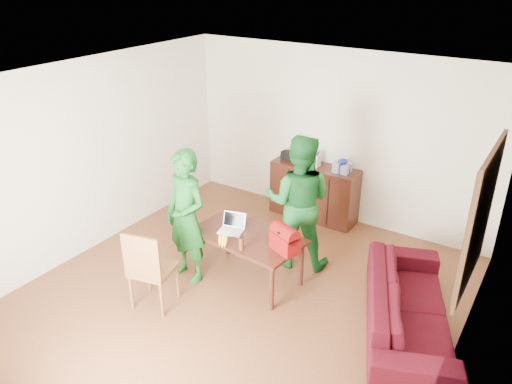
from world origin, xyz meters
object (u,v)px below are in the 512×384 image
Objects in this scene: sofa at (409,308)px; laptop at (231,229)px; bottle at (241,243)px; chair at (154,283)px; red_bag at (285,241)px; person_near at (186,217)px; person_far at (299,202)px; table at (248,241)px.

laptop is at bearing 72.70° from sofa.
laptop is at bearing 141.80° from bottle.
red_bag is (1.24, 0.99, 0.49)m from chair.
person_near reaches higher than chair.
person_far is (1.00, 1.77, 0.62)m from chair.
chair is 1.66m from red_bag.
sofa is (2.31, 0.16, -0.38)m from laptop.
person_near is 0.59m from laptop.
red_bag reaches higher than sofa.
sofa is at bearing 143.03° from person_far.
red_bag is at bearing 25.81° from chair.
person_far is at bearing 128.86° from red_bag.
person_near is 2.86m from sofa.
chair is at bearing 42.42° from person_far.
person_near reaches higher than laptop.
red_bag is at bearing 30.31° from bottle.
person_far reaches higher than red_bag.
person_far is at bearing 78.46° from bottle.
laptop is 0.16× the size of sofa.
bottle is at bearing -63.16° from table.
red_bag is (0.45, 0.26, 0.04)m from bottle.
person_far is (1.03, 1.08, 0.04)m from person_near.
table is 1.28m from chair.
person_far is at bearing 70.02° from table.
laptop is 0.46m from bottle.
table is 0.26m from laptop.
person_near reaches higher than red_bag.
sofa is at bearing 8.73° from table.
sofa is (1.50, 0.18, -0.47)m from red_bag.
laptop reaches higher than bottle.
person_far is 1.08m from bottle.
person_near is 0.80× the size of sofa.
laptop is (0.43, 1.01, 0.40)m from chair.
red_bag is at bearing 89.09° from person_far.
person_far is at bearing 47.58° from chair.
chair is 1.16m from bottle.
person_near is at bearing -146.51° from table.
person_near is 9.84× the size of bottle.
table reaches higher than sofa.
chair is 2.13m from person_far.
person_far reaches higher than person_near.
sofa is (2.76, 0.49, -0.57)m from person_near.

